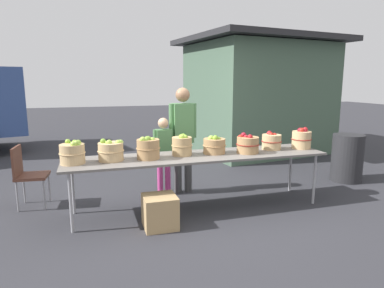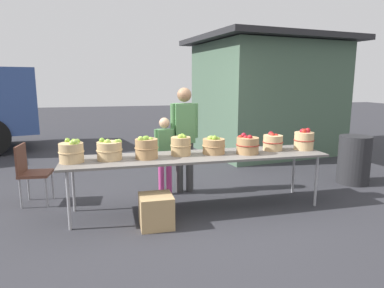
{
  "view_description": "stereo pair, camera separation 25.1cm",
  "coord_description": "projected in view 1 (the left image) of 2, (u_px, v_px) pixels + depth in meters",
  "views": [
    {
      "loc": [
        -1.37,
        -4.23,
        1.73
      ],
      "look_at": [
        0.0,
        0.3,
        0.85
      ],
      "focal_mm": 31.76,
      "sensor_mm": 36.0,
      "label": 1
    },
    {
      "loc": [
        -1.13,
        -4.29,
        1.73
      ],
      "look_at": [
        0.0,
        0.3,
        0.85
      ],
      "focal_mm": 31.76,
      "sensor_mm": 36.0,
      "label": 2
    }
  ],
  "objects": [
    {
      "name": "apple_basket_red_1",
      "position": [
        271.0,
        141.0,
        4.92
      ],
      "size": [
        0.29,
        0.29,
        0.26
      ],
      "color": "tan",
      "rests_on": "market_table"
    },
    {
      "name": "apple_basket_green_4",
      "position": [
        214.0,
        145.0,
        4.65
      ],
      "size": [
        0.32,
        0.32,
        0.26
      ],
      "color": "#A87F51",
      "rests_on": "market_table"
    },
    {
      "name": "market_table",
      "position": [
        198.0,
        158.0,
        4.55
      ],
      "size": [
        3.5,
        0.76,
        0.75
      ],
      "color": "slate",
      "rests_on": "ground"
    },
    {
      "name": "apple_basket_green_0",
      "position": [
        73.0,
        153.0,
        4.06
      ],
      "size": [
        0.31,
        0.31,
        0.3
      ],
      "color": "tan",
      "rests_on": "market_table"
    },
    {
      "name": "apple_basket_green_2",
      "position": [
        148.0,
        148.0,
        4.31
      ],
      "size": [
        0.31,
        0.31,
        0.3
      ],
      "color": "#A87F51",
      "rests_on": "market_table"
    },
    {
      "name": "ground_plane",
      "position": [
        198.0,
        208.0,
        4.68
      ],
      "size": [
        40.0,
        40.0,
        0.0
      ],
      "primitive_type": "plane",
      "color": "#2D2D33"
    },
    {
      "name": "apple_basket_green_3",
      "position": [
        182.0,
        145.0,
        4.52
      ],
      "size": [
        0.28,
        0.28,
        0.29
      ],
      "color": "tan",
      "rests_on": "market_table"
    },
    {
      "name": "trash_barrel",
      "position": [
        347.0,
        158.0,
        5.92
      ],
      "size": [
        0.52,
        0.52,
        0.82
      ],
      "primitive_type": "cylinder",
      "color": "#262628",
      "rests_on": "ground"
    },
    {
      "name": "apple_basket_green_1",
      "position": [
        111.0,
        151.0,
        4.22
      ],
      "size": [
        0.33,
        0.33,
        0.28
      ],
      "color": "tan",
      "rests_on": "market_table"
    },
    {
      "name": "vendor_adult",
      "position": [
        183.0,
        132.0,
        5.22
      ],
      "size": [
        0.43,
        0.22,
        1.63
      ],
      "rotation": [
        0.0,
        0.0,
        3.13
      ],
      "color": "#3F3F3F",
      "rests_on": "ground"
    },
    {
      "name": "apple_basket_red_0",
      "position": [
        248.0,
        144.0,
        4.67
      ],
      "size": [
        0.32,
        0.32,
        0.28
      ],
      "color": "#A87F51",
      "rests_on": "market_table"
    },
    {
      "name": "apple_basket_red_2",
      "position": [
        302.0,
        139.0,
        4.99
      ],
      "size": [
        0.29,
        0.29,
        0.32
      ],
      "color": "tan",
      "rests_on": "market_table"
    },
    {
      "name": "produce_crate",
      "position": [
        160.0,
        212.0,
        4.05
      ],
      "size": [
        0.39,
        0.39,
        0.39
      ],
      "primitive_type": "cube",
      "color": "tan",
      "rests_on": "ground"
    },
    {
      "name": "food_kiosk",
      "position": [
        258.0,
        95.0,
        8.38
      ],
      "size": [
        3.9,
        3.39,
        2.74
      ],
      "rotation": [
        0.0,
        0.0,
        0.15
      ],
      "color": "#47604C",
      "rests_on": "ground"
    },
    {
      "name": "child_customer",
      "position": [
        164.0,
        150.0,
        5.12
      ],
      "size": [
        0.32,
        0.16,
        1.19
      ],
      "rotation": [
        0.0,
        0.0,
        3.17
      ],
      "color": "#CC3F8C",
      "rests_on": "ground"
    },
    {
      "name": "folding_chair",
      "position": [
        27.0,
        171.0,
        4.65
      ],
      "size": [
        0.43,
        0.43,
        0.86
      ],
      "rotation": [
        0.0,
        0.0,
        1.48
      ],
      "color": "brown",
      "rests_on": "ground"
    }
  ]
}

